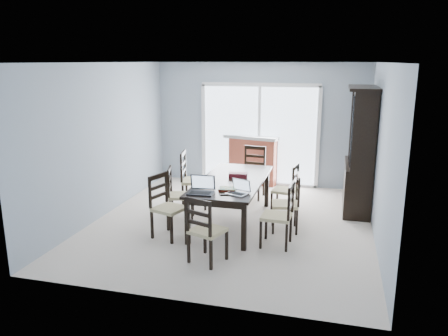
{
  "coord_description": "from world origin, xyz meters",
  "views": [
    {
      "loc": [
        1.6,
        -6.64,
        2.62
      ],
      "look_at": [
        -0.13,
        0.0,
        0.93
      ],
      "focal_mm": 35.0,
      "sensor_mm": 36.0,
      "label": 1
    }
  ],
  "objects_px": {
    "dining_table": "(232,184)",
    "chair_end_far": "(253,166)",
    "chair_left_mid": "(176,188)",
    "laptop_silver": "(237,191)",
    "game_box": "(238,175)",
    "chair_left_near": "(164,199)",
    "chair_right_near": "(283,208)",
    "chair_right_mid": "(291,197)",
    "china_hutch": "(360,151)",
    "chair_end_near": "(203,224)",
    "hot_tub": "(248,152)",
    "cell_phone": "(224,195)",
    "laptop_dark": "(201,190)",
    "chair_left_far": "(190,173)",
    "chair_right_far": "(290,184)"
  },
  "relations": [
    {
      "from": "chair_left_mid",
      "to": "game_box",
      "type": "xyz_separation_m",
      "value": [
        1.0,
        0.25,
        0.23
      ]
    },
    {
      "from": "chair_left_mid",
      "to": "chair_end_far",
      "type": "relative_size",
      "value": 0.92
    },
    {
      "from": "laptop_silver",
      "to": "game_box",
      "type": "distance_m",
      "value": 0.94
    },
    {
      "from": "chair_left_mid",
      "to": "laptop_dark",
      "type": "height_order",
      "value": "chair_left_mid"
    },
    {
      "from": "cell_phone",
      "to": "laptop_dark",
      "type": "bearing_deg",
      "value": 171.09
    },
    {
      "from": "chair_right_far",
      "to": "laptop_dark",
      "type": "relative_size",
      "value": 2.66
    },
    {
      "from": "hot_tub",
      "to": "chair_left_mid",
      "type": "bearing_deg",
      "value": -98.62
    },
    {
      "from": "china_hutch",
      "to": "hot_tub",
      "type": "xyz_separation_m",
      "value": [
        -2.44,
        2.06,
        -0.54
      ]
    },
    {
      "from": "chair_end_far",
      "to": "china_hutch",
      "type": "bearing_deg",
      "value": 175.79
    },
    {
      "from": "hot_tub",
      "to": "chair_left_far",
      "type": "bearing_deg",
      "value": -101.3
    },
    {
      "from": "laptop_silver",
      "to": "cell_phone",
      "type": "distance_m",
      "value": 0.19
    },
    {
      "from": "chair_left_far",
      "to": "chair_end_near",
      "type": "xyz_separation_m",
      "value": [
        0.95,
        -2.2,
        -0.06
      ]
    },
    {
      "from": "dining_table",
      "to": "laptop_silver",
      "type": "height_order",
      "value": "laptop_silver"
    },
    {
      "from": "laptop_silver",
      "to": "game_box",
      "type": "xyz_separation_m",
      "value": [
        -0.19,
        0.92,
        -0.01
      ]
    },
    {
      "from": "game_box",
      "to": "dining_table",
      "type": "bearing_deg",
      "value": -113.57
    },
    {
      "from": "chair_left_near",
      "to": "chair_right_far",
      "type": "xyz_separation_m",
      "value": [
        1.73,
        1.48,
        -0.05
      ]
    },
    {
      "from": "chair_left_mid",
      "to": "laptop_silver",
      "type": "bearing_deg",
      "value": 44.97
    },
    {
      "from": "chair_right_mid",
      "to": "chair_end_far",
      "type": "relative_size",
      "value": 0.92
    },
    {
      "from": "chair_end_far",
      "to": "chair_end_near",
      "type": "bearing_deg",
      "value": 93.75
    },
    {
      "from": "cell_phone",
      "to": "game_box",
      "type": "distance_m",
      "value": 1.0
    },
    {
      "from": "china_hutch",
      "to": "game_box",
      "type": "relative_size",
      "value": 7.3
    },
    {
      "from": "chair_left_far",
      "to": "hot_tub",
      "type": "bearing_deg",
      "value": 158.69
    },
    {
      "from": "chair_right_near",
      "to": "chair_left_far",
      "type": "bearing_deg",
      "value": 56.7
    },
    {
      "from": "laptop_silver",
      "to": "china_hutch",
      "type": "bearing_deg",
      "value": 68.53
    },
    {
      "from": "chair_right_mid",
      "to": "laptop_dark",
      "type": "relative_size",
      "value": 2.75
    },
    {
      "from": "chair_left_near",
      "to": "chair_right_mid",
      "type": "xyz_separation_m",
      "value": [
        1.84,
        0.7,
        -0.03
      ]
    },
    {
      "from": "game_box",
      "to": "hot_tub",
      "type": "distance_m",
      "value": 3.21
    },
    {
      "from": "laptop_dark",
      "to": "chair_left_mid",
      "type": "bearing_deg",
      "value": 126.53
    },
    {
      "from": "chair_left_mid",
      "to": "chair_right_mid",
      "type": "bearing_deg",
      "value": 74.79
    },
    {
      "from": "dining_table",
      "to": "hot_tub",
      "type": "distance_m",
      "value": 3.34
    },
    {
      "from": "china_hutch",
      "to": "chair_end_near",
      "type": "height_order",
      "value": "china_hutch"
    },
    {
      "from": "laptop_dark",
      "to": "laptop_silver",
      "type": "xyz_separation_m",
      "value": [
        0.51,
        0.11,
        -0.01
      ]
    },
    {
      "from": "chair_left_near",
      "to": "game_box",
      "type": "distance_m",
      "value": 1.34
    },
    {
      "from": "chair_left_mid",
      "to": "dining_table",
      "type": "bearing_deg",
      "value": 79.99
    },
    {
      "from": "chair_right_far",
      "to": "laptop_dark",
      "type": "bearing_deg",
      "value": 152.87
    },
    {
      "from": "chair_left_mid",
      "to": "chair_left_far",
      "type": "xyz_separation_m",
      "value": [
        -0.01,
        0.75,
        0.07
      ]
    },
    {
      "from": "chair_left_near",
      "to": "cell_phone",
      "type": "xyz_separation_m",
      "value": [
        0.96,
        -0.06,
        0.17
      ]
    },
    {
      "from": "chair_left_near",
      "to": "hot_tub",
      "type": "height_order",
      "value": "chair_left_near"
    },
    {
      "from": "chair_right_far",
      "to": "chair_end_near",
      "type": "bearing_deg",
      "value": 167.18
    },
    {
      "from": "laptop_dark",
      "to": "cell_phone",
      "type": "bearing_deg",
      "value": 0.42
    },
    {
      "from": "dining_table",
      "to": "china_hutch",
      "type": "bearing_deg",
      "value": 31.71
    },
    {
      "from": "dining_table",
      "to": "chair_left_mid",
      "type": "height_order",
      "value": "chair_left_mid"
    },
    {
      "from": "chair_left_near",
      "to": "chair_end_near",
      "type": "distance_m",
      "value": 1.16
    },
    {
      "from": "hot_tub",
      "to": "laptop_dark",
      "type": "bearing_deg",
      "value": -87.75
    },
    {
      "from": "chair_end_far",
      "to": "laptop_dark",
      "type": "bearing_deg",
      "value": 87.63
    },
    {
      "from": "chair_left_mid",
      "to": "cell_phone",
      "type": "distance_m",
      "value": 1.29
    },
    {
      "from": "chair_left_near",
      "to": "chair_right_near",
      "type": "xyz_separation_m",
      "value": [
        1.79,
        0.07,
        -0.01
      ]
    },
    {
      "from": "chair_end_far",
      "to": "laptop_dark",
      "type": "height_order",
      "value": "chair_end_far"
    },
    {
      "from": "dining_table",
      "to": "chair_end_far",
      "type": "xyz_separation_m",
      "value": [
        0.06,
        1.56,
        -0.07
      ]
    },
    {
      "from": "laptop_silver",
      "to": "cell_phone",
      "type": "bearing_deg",
      "value": -135.45
    }
  ]
}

